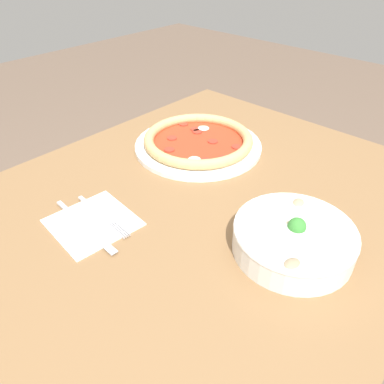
% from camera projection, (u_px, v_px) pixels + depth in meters
% --- Properties ---
extents(dining_table, '(1.04, 0.86, 0.77)m').
position_uv_depth(dining_table, '(199.00, 245.00, 0.87)').
color(dining_table, olive).
rests_on(dining_table, ground_plane).
extents(pizza, '(0.33, 0.33, 0.04)m').
position_uv_depth(pizza, '(198.00, 142.00, 0.98)').
color(pizza, white).
rests_on(pizza, dining_table).
extents(bowl, '(0.22, 0.22, 0.07)m').
position_uv_depth(bowl, '(294.00, 238.00, 0.66)').
color(bowl, white).
rests_on(bowl, dining_table).
extents(napkin, '(0.16, 0.16, 0.00)m').
position_uv_depth(napkin, '(93.00, 222.00, 0.74)').
color(napkin, white).
rests_on(napkin, dining_table).
extents(fork, '(0.02, 0.17, 0.00)m').
position_uv_depth(fork, '(101.00, 215.00, 0.75)').
color(fork, silver).
rests_on(fork, napkin).
extents(knife, '(0.02, 0.21, 0.01)m').
position_uv_depth(knife, '(82.00, 224.00, 0.73)').
color(knife, silver).
rests_on(knife, napkin).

